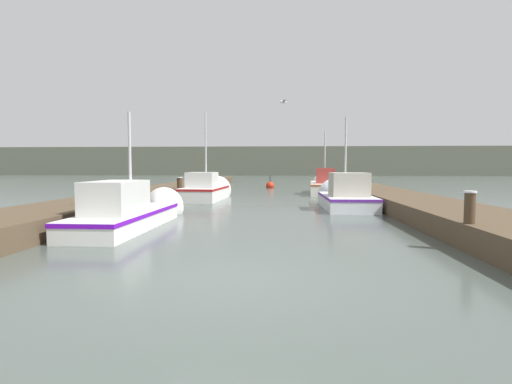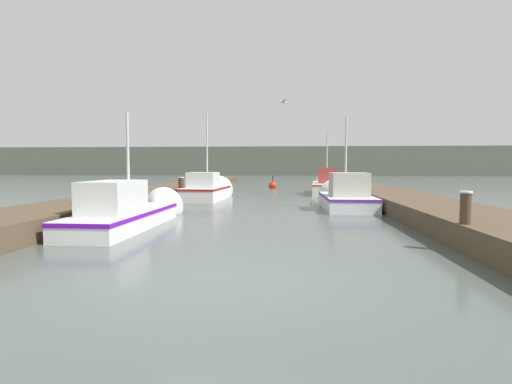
{
  "view_description": "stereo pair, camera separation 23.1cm",
  "coord_description": "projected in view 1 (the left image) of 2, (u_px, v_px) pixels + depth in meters",
  "views": [
    {
      "loc": [
        0.79,
        -5.82,
        1.71
      ],
      "look_at": [
        -0.25,
        10.12,
        0.65
      ],
      "focal_mm": 28.0,
      "sensor_mm": 36.0,
      "label": 1
    },
    {
      "loc": [
        1.02,
        -5.81,
        1.71
      ],
      "look_at": [
        -0.25,
        10.12,
        0.65
      ],
      "focal_mm": 28.0,
      "sensor_mm": 36.0,
      "label": 2
    }
  ],
  "objects": [
    {
      "name": "fishing_boat_3",
      "position": [
        324.0,
        186.0,
        24.89
      ],
      "size": [
        2.11,
        6.31,
        4.23
      ],
      "rotation": [
        0.0,
        0.0,
        -0.07
      ],
      "color": "silver",
      "rests_on": "ground_plane"
    },
    {
      "name": "mooring_piling_0",
      "position": [
        469.0,
        221.0,
        7.98
      ],
      "size": [
        0.24,
        0.24,
        1.2
      ],
      "color": "#473523",
      "rests_on": "ground_plane"
    },
    {
      "name": "dock_left",
      "position": [
        166.0,
        191.0,
        22.24
      ],
      "size": [
        2.52,
        40.0,
        0.55
      ],
      "color": "#4C3D2B",
      "rests_on": "ground_plane"
    },
    {
      "name": "channel_buoy",
      "position": [
        270.0,
        186.0,
        30.62
      ],
      "size": [
        0.62,
        0.62,
        1.12
      ],
      "color": "red",
      "rests_on": "ground_plane"
    },
    {
      "name": "fishing_boat_2",
      "position": [
        207.0,
        190.0,
        20.36
      ],
      "size": [
        1.97,
        4.84,
        4.81
      ],
      "rotation": [
        0.0,
        0.0,
        -0.06
      ],
      "color": "silver",
      "rests_on": "ground_plane"
    },
    {
      "name": "mooring_piling_2",
      "position": [
        180.0,
        188.0,
        20.54
      ],
      "size": [
        0.32,
        0.32,
        1.11
      ],
      "color": "#473523",
      "rests_on": "ground_plane"
    },
    {
      "name": "fishing_boat_0",
      "position": [
        134.0,
        211.0,
        11.37
      ],
      "size": [
        1.58,
        5.82,
        3.65
      ],
      "rotation": [
        0.0,
        0.0,
        -0.01
      ],
      "color": "silver",
      "rests_on": "ground_plane"
    },
    {
      "name": "mooring_piling_1",
      "position": [
        357.0,
        189.0,
        18.67
      ],
      "size": [
        0.36,
        0.36,
        1.22
      ],
      "color": "#473523",
      "rests_on": "ground_plane"
    },
    {
      "name": "fishing_boat_1",
      "position": [
        344.0,
        196.0,
        16.47
      ],
      "size": [
        1.86,
        5.09,
        4.24
      ],
      "rotation": [
        0.0,
        0.0,
        0.01
      ],
      "color": "silver",
      "rests_on": "ground_plane"
    },
    {
      "name": "seagull_lead",
      "position": [
        283.0,
        102.0,
        15.52
      ],
      "size": [
        0.31,
        0.56,
        0.12
      ],
      "rotation": [
        0.0,
        0.0,
        1.83
      ],
      "color": "white"
    },
    {
      "name": "ground_plane",
      "position": [
        228.0,
        280.0,
        5.96
      ],
      "size": [
        200.0,
        200.0,
        0.0
      ],
      "color": "#47514C"
    },
    {
      "name": "dock_right",
      "position": [
        372.0,
        192.0,
        21.51
      ],
      "size": [
        2.52,
        40.0,
        0.55
      ],
      "color": "#4C3D2B",
      "rests_on": "ground_plane"
    },
    {
      "name": "distant_shore_ridge",
      "position": [
        278.0,
        161.0,
        76.34
      ],
      "size": [
        120.0,
        16.0,
        5.0
      ],
      "color": "#565B4C",
      "rests_on": "ground_plane"
    }
  ]
}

